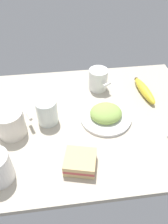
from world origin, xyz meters
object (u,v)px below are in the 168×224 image
Objects in this scene: coffee_mug_milky at (11,123)px; glass_of_milk at (47,112)px; plate_of_food at (106,115)px; banana at (144,90)px; coffee_mug_spare at (98,79)px; sandwich_main at (80,162)px.

glass_of_milk is (-12.19, -4.41, -0.76)cm from coffee_mug_milky.
plate_of_food reaches higher than banana.
coffee_mug_spare is 0.91× the size of sandwich_main.
plate_of_food is at bearing -174.94° from coffee_mug_milky.
sandwich_main reaches higher than banana.
sandwich_main is 44.00cm from banana.
plate_of_food is 22.68cm from sandwich_main.
coffee_mug_milky reaches higher than sandwich_main.
sandwich_main is at bearing 114.69° from glass_of_milk.
plate_of_food is 18.72cm from coffee_mug_spare.
coffee_mug_spare is 0.57× the size of banana.
banana is at bearing -147.49° from plate_of_food.
glass_of_milk reaches higher than coffee_mug_spare.
banana is (-52.52, -15.06, -3.20)cm from coffee_mug_milky.
glass_of_milk is at bearing -160.12° from coffee_mug_milky.
sandwich_main is at bearing 58.59° from plate_of_food.
banana is (-18.96, -12.08, -0.02)cm from plate_of_food.
banana is at bearing -164.00° from coffee_mug_milky.
glass_of_milk is at bearing 14.79° from banana.
coffee_mug_spare is at bearing -107.65° from sandwich_main.
sandwich_main is at bearing 143.01° from coffee_mug_milky.
coffee_mug_milky is 40.04cm from coffee_mug_spare.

